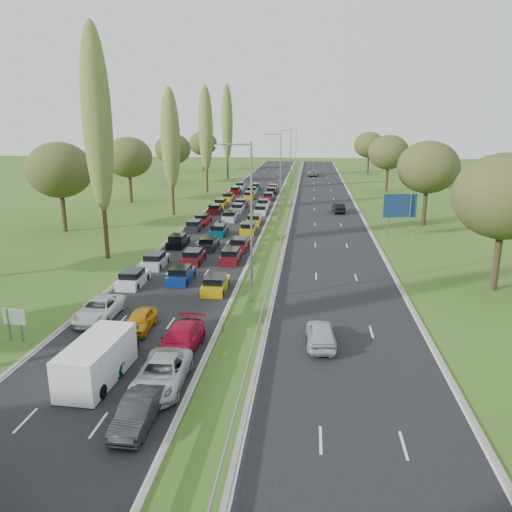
% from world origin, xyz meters
% --- Properties ---
extents(ground, '(260.00, 260.00, 0.00)m').
position_xyz_m(ground, '(4.50, 80.00, 0.00)').
color(ground, '#31581B').
rests_on(ground, ground).
extents(near_carriageway, '(10.50, 215.00, 0.04)m').
position_xyz_m(near_carriageway, '(-2.25, 82.50, 0.00)').
color(near_carriageway, black).
rests_on(near_carriageway, ground).
extents(far_carriageway, '(10.50, 215.00, 0.04)m').
position_xyz_m(far_carriageway, '(11.25, 82.50, 0.00)').
color(far_carriageway, black).
rests_on(far_carriageway, ground).
extents(central_reservation, '(2.36, 215.00, 0.32)m').
position_xyz_m(central_reservation, '(4.50, 82.50, 0.55)').
color(central_reservation, gray).
rests_on(central_reservation, ground).
extents(lamp_columns, '(0.18, 140.18, 12.00)m').
position_xyz_m(lamp_columns, '(4.50, 78.00, 6.00)').
color(lamp_columns, gray).
rests_on(lamp_columns, ground).
extents(poplar_row, '(2.80, 127.80, 22.44)m').
position_xyz_m(poplar_row, '(-11.50, 68.17, 12.39)').
color(poplar_row, '#2D2116').
rests_on(poplar_row, ground).
extents(woodland_left, '(8.00, 166.00, 11.10)m').
position_xyz_m(woodland_left, '(-22.00, 62.63, 7.68)').
color(woodland_left, '#2D2116').
rests_on(woodland_left, ground).
extents(woodland_right, '(8.00, 153.00, 11.10)m').
position_xyz_m(woodland_right, '(24.00, 66.67, 7.68)').
color(woodland_right, '#2D2116').
rests_on(woodland_right, ground).
extents(traffic_queue_fill, '(9.08, 69.23, 0.80)m').
position_xyz_m(traffic_queue_fill, '(-2.23, 77.42, 0.44)').
color(traffic_queue_fill, silver).
rests_on(traffic_queue_fill, ground).
extents(near_car_2, '(2.49, 5.20, 1.43)m').
position_xyz_m(near_car_2, '(-5.67, 38.24, 0.73)').
color(near_car_2, white).
rests_on(near_car_2, near_carriageway).
extents(near_car_7, '(2.23, 4.84, 1.37)m').
position_xyz_m(near_car_7, '(-2.05, 31.96, 0.71)').
color(near_car_7, '#054B4B').
rests_on(near_car_7, near_carriageway).
extents(near_car_8, '(1.69, 3.94, 1.33)m').
position_xyz_m(near_car_8, '(-2.18, 36.69, 0.68)').
color(near_car_8, orange).
rests_on(near_car_8, near_carriageway).
extents(near_car_9, '(1.47, 4.08, 1.34)m').
position_xyz_m(near_car_9, '(1.30, 26.20, 0.69)').
color(near_car_9, black).
rests_on(near_car_9, near_carriageway).
extents(near_car_10, '(2.58, 5.33, 1.46)m').
position_xyz_m(near_car_10, '(1.38, 29.70, 0.75)').
color(near_car_10, '#AAB1B3').
rests_on(near_car_10, near_carriageway).
extents(near_car_11, '(2.41, 5.27, 1.49)m').
position_xyz_m(near_car_11, '(1.29, 33.86, 0.77)').
color(near_car_11, '#A00926').
rests_on(near_car_11, near_carriageway).
extents(far_car_0, '(1.94, 4.45, 1.49)m').
position_xyz_m(far_car_0, '(9.66, 35.66, 0.77)').
color(far_car_0, '#ADB0B7').
rests_on(far_car_0, far_carriageway).
extents(far_car_1, '(1.92, 4.59, 1.47)m').
position_xyz_m(far_car_1, '(13.13, 83.57, 0.76)').
color(far_car_1, black).
rests_on(far_car_1, far_carriageway).
extents(far_car_2, '(2.76, 5.55, 1.51)m').
position_xyz_m(far_car_2, '(9.35, 137.92, 0.78)').
color(far_car_2, slate).
rests_on(far_car_2, far_carriageway).
extents(white_van_rear, '(2.19, 5.60, 2.25)m').
position_xyz_m(white_van_rear, '(-2.19, 30.24, 1.15)').
color(white_van_rear, white).
rests_on(white_van_rear, near_carriageway).
extents(info_sign, '(1.50, 0.26, 2.10)m').
position_xyz_m(info_sign, '(-9.40, 34.26, 1.37)').
color(info_sign, gray).
rests_on(info_sign, ground).
extents(direction_sign, '(3.96, 0.77, 5.20)m').
position_xyz_m(direction_sign, '(19.40, 67.14, 3.57)').
color(direction_sign, gray).
rests_on(direction_sign, ground).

